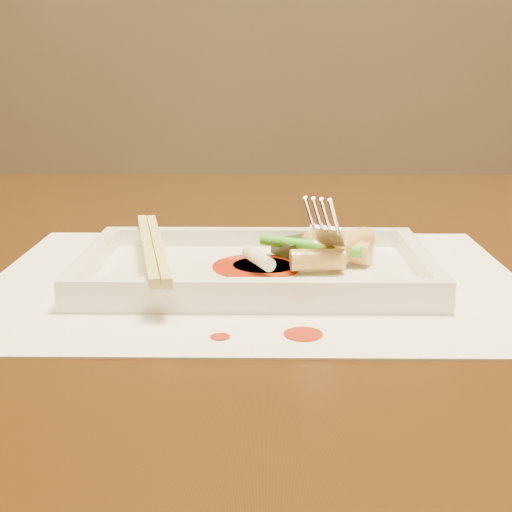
{
  "coord_description": "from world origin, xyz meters",
  "views": [
    {
      "loc": [
        -0.0,
        -0.6,
        0.91
      ],
      "look_at": [
        -0.01,
        -0.08,
        0.77
      ],
      "focal_mm": 50.0,
      "sensor_mm": 36.0,
      "label": 1
    }
  ],
  "objects_px": {
    "table": "(265,360)",
    "placemat": "(256,280)",
    "fork": "(349,168)",
    "plate_base": "(256,274)",
    "chopstick_a": "(147,246)"
  },
  "relations": [
    {
      "from": "table",
      "to": "placemat",
      "type": "relative_size",
      "value": 3.5
    },
    {
      "from": "placemat",
      "to": "fork",
      "type": "bearing_deg",
      "value": 14.42
    },
    {
      "from": "placemat",
      "to": "table",
      "type": "bearing_deg",
      "value": 85.21
    },
    {
      "from": "plate_base",
      "to": "chopstick_a",
      "type": "xyz_separation_m",
      "value": [
        -0.08,
        0.0,
        0.02
      ]
    },
    {
      "from": "fork",
      "to": "plate_base",
      "type": "bearing_deg",
      "value": -165.58
    },
    {
      "from": "placemat",
      "to": "plate_base",
      "type": "height_order",
      "value": "plate_base"
    },
    {
      "from": "table",
      "to": "plate_base",
      "type": "bearing_deg",
      "value": -94.79
    },
    {
      "from": "fork",
      "to": "placemat",
      "type": "bearing_deg",
      "value": -165.58
    },
    {
      "from": "plate_base",
      "to": "chopstick_a",
      "type": "distance_m",
      "value": 0.08
    },
    {
      "from": "table",
      "to": "placemat",
      "type": "bearing_deg",
      "value": -94.79
    },
    {
      "from": "plate_base",
      "to": "chopstick_a",
      "type": "bearing_deg",
      "value": 180.0
    },
    {
      "from": "placemat",
      "to": "fork",
      "type": "xyz_separation_m",
      "value": [
        0.07,
        0.02,
        0.08
      ]
    },
    {
      "from": "chopstick_a",
      "to": "fork",
      "type": "height_order",
      "value": "fork"
    },
    {
      "from": "chopstick_a",
      "to": "fork",
      "type": "xyz_separation_m",
      "value": [
        0.15,
        0.02,
        0.06
      ]
    },
    {
      "from": "placemat",
      "to": "plate_base",
      "type": "distance_m",
      "value": 0.0
    }
  ]
}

